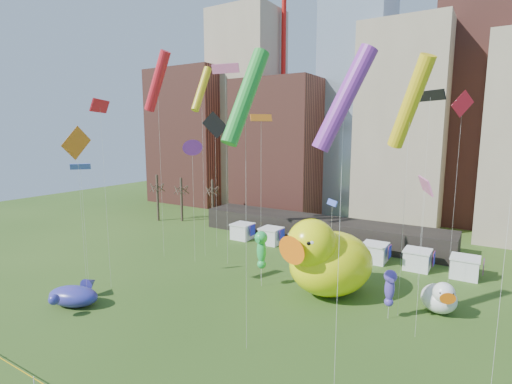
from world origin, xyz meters
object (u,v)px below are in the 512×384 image
Objects in this scene: big_duck at (327,259)px; whale_inflatable at (75,295)px; seahorse_green at (261,247)px; seahorse_purple at (390,285)px; small_duck at (440,297)px.

whale_inflatable is (-19.39, -14.74, -2.73)m from big_duck.
seahorse_purple is (13.19, -0.33, -1.23)m from seahorse_green.
big_duck is at bearing 17.57° from whale_inflatable.
seahorse_purple reaches higher than whale_inflatable.
seahorse_purple is (6.55, -2.01, -0.59)m from big_duck.
seahorse_purple is 0.73× the size of whale_inflatable.
seahorse_green is 18.57m from whale_inflatable.
big_duck is 6.88m from seahorse_purple.
small_duck is 0.74× the size of whale_inflatable.
whale_inflatable is at bearing -122.01° from big_duck.
big_duck is 6.87m from seahorse_green.
seahorse_green is at bearing 159.59° from seahorse_purple.
small_duck is at bearing 30.04° from big_duck.
big_duck is at bearing 3.05° from seahorse_green.
big_duck is 2.56× the size of seahorse_purple.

